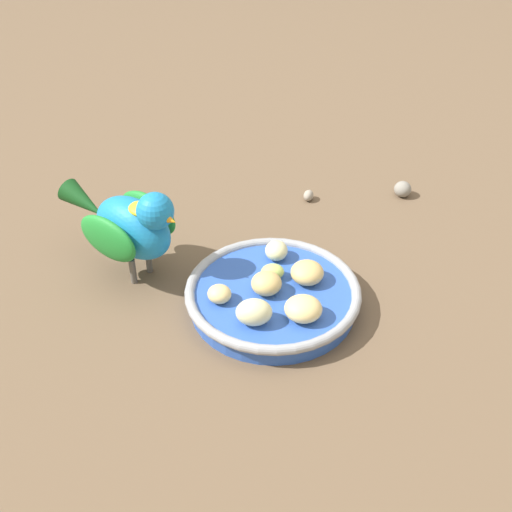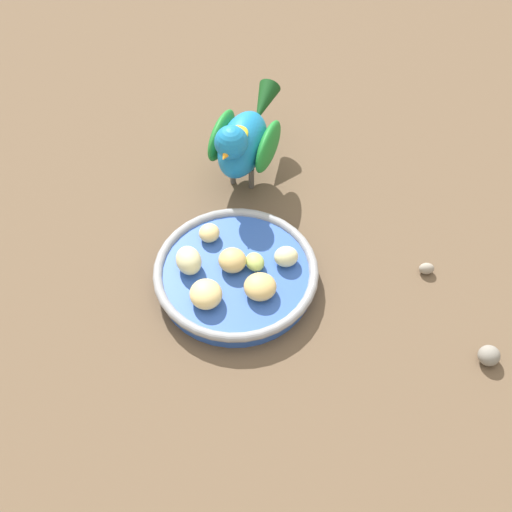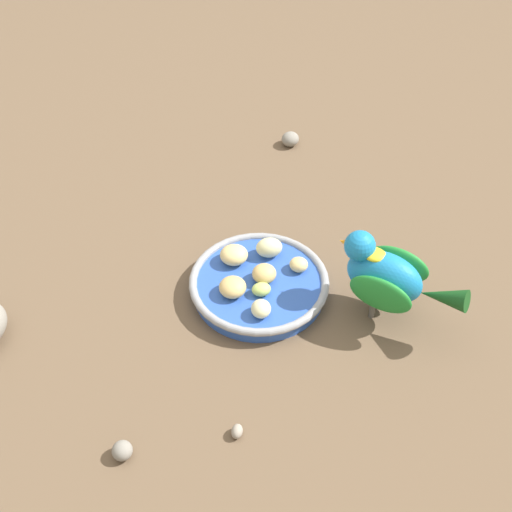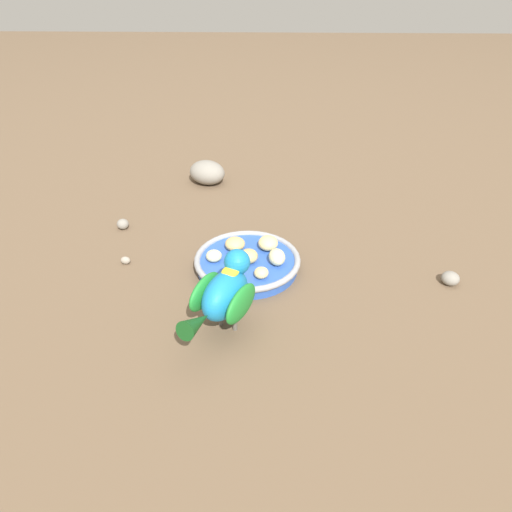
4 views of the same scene
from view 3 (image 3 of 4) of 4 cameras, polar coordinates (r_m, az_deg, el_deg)
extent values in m
plane|color=brown|center=(0.93, -0.50, -2.18)|extent=(4.00, 4.00, 0.00)
cylinder|color=#2D56B7|center=(0.91, 0.25, -2.54)|extent=(0.17, 0.17, 0.02)
torus|color=#93969B|center=(0.91, 0.26, -2.09)|extent=(0.18, 0.18, 0.01)
ellipsoid|color=beige|center=(0.93, 1.09, 0.70)|extent=(0.03, 0.04, 0.03)
ellipsoid|color=beige|center=(0.86, 0.41, -4.37)|extent=(0.03, 0.03, 0.02)
ellipsoid|color=tan|center=(0.90, 0.68, -1.46)|extent=(0.04, 0.04, 0.02)
ellipsoid|color=tan|center=(0.88, -1.94, -2.58)|extent=(0.04, 0.04, 0.02)
ellipsoid|color=#E5C67F|center=(0.93, -1.83, 0.09)|extent=(0.04, 0.04, 0.02)
ellipsoid|color=#E5C67F|center=(0.92, 3.54, -0.71)|extent=(0.03, 0.03, 0.02)
ellipsoid|color=#B2CC66|center=(0.89, 0.44, -2.76)|extent=(0.03, 0.03, 0.02)
cylinder|color=#59544C|center=(0.89, 9.57, -4.29)|extent=(0.01, 0.01, 0.03)
cylinder|color=#59544C|center=(0.91, 10.17, -3.27)|extent=(0.01, 0.01, 0.03)
ellipsoid|color=#197AB7|center=(0.87, 10.53, -1.70)|extent=(0.09, 0.11, 0.07)
ellipsoid|color=#1E7F2D|center=(0.84, 10.21, -3.14)|extent=(0.05, 0.08, 0.05)
ellipsoid|color=#1E7F2D|center=(0.89, 11.67, -0.64)|extent=(0.05, 0.08, 0.05)
cone|color=#144719|center=(0.85, 15.17, -3.27)|extent=(0.05, 0.07, 0.04)
sphere|color=#197AB7|center=(0.85, 8.56, 0.82)|extent=(0.05, 0.05, 0.04)
cone|color=orange|center=(0.86, 7.41, 1.10)|extent=(0.02, 0.02, 0.01)
ellipsoid|color=yellow|center=(0.85, 9.73, 0.13)|extent=(0.04, 0.04, 0.01)
ellipsoid|color=gray|center=(1.17, 2.84, 9.61)|extent=(0.04, 0.04, 0.02)
ellipsoid|color=gray|center=(0.78, -10.97, -15.47)|extent=(0.02, 0.02, 0.02)
ellipsoid|color=gray|center=(0.79, -1.43, -14.25)|extent=(0.02, 0.01, 0.01)
camera|label=1|loc=(1.18, -2.54, 33.95)|focal=46.97mm
camera|label=2|loc=(0.84, -42.98, 33.97)|focal=50.45mm
camera|label=4|loc=(1.00, 54.96, 19.50)|focal=37.50mm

